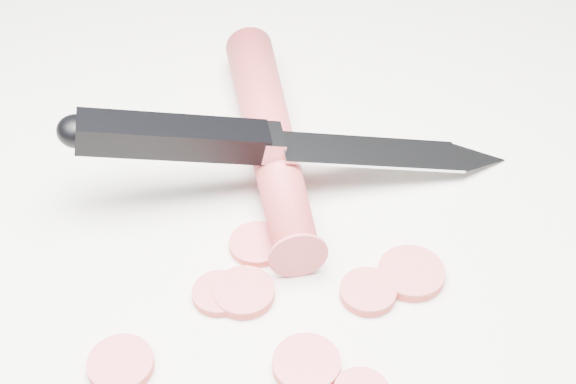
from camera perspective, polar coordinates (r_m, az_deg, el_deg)
ground at (r=0.47m, az=-2.95°, el=-4.16°), size 2.40×2.40×0.00m
carrot at (r=0.52m, az=-1.29°, el=3.96°), size 0.11×0.20×0.03m
carrot_slice_0 at (r=0.43m, az=-11.81°, el=-11.90°), size 0.03×0.03×0.01m
carrot_slice_1 at (r=0.45m, az=-4.91°, el=-7.20°), size 0.03×0.03×0.01m
carrot_slice_2 at (r=0.45m, az=-3.16°, el=-7.15°), size 0.03×0.03×0.01m
carrot_slice_3 at (r=0.42m, az=1.32°, el=-12.15°), size 0.04×0.04×0.01m
carrot_slice_4 at (r=0.46m, az=8.75°, el=-5.73°), size 0.04×0.04×0.01m
carrot_slice_5 at (r=0.47m, az=-2.21°, el=-3.73°), size 0.03×0.03×0.01m
carrot_slice_7 at (r=0.45m, az=5.71°, el=-7.09°), size 0.03×0.03×0.01m
kitchen_knife at (r=0.49m, az=0.64°, el=3.76°), size 0.27×0.14×0.07m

